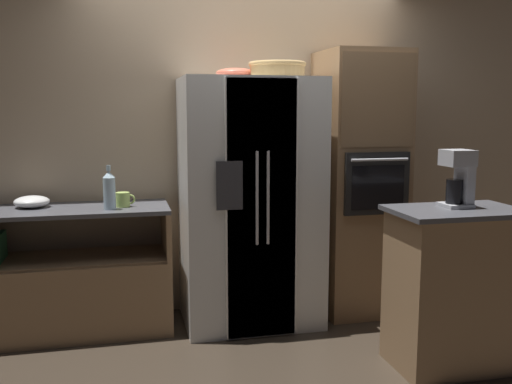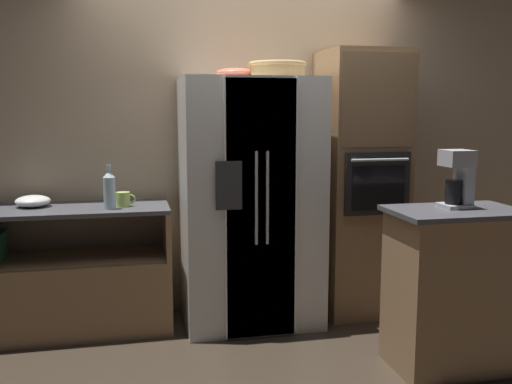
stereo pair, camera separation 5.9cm
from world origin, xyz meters
The scene contains 12 objects.
ground_plane centered at (0.00, 0.00, 0.00)m, with size 20.00×20.00×0.00m, color #382D23.
wall_back centered at (0.00, 0.42, 1.40)m, with size 12.00×0.06×2.80m.
counter_left centered at (-1.32, 0.11, 0.32)m, with size 1.34×0.57×0.90m.
refrigerator centered at (-0.05, 0.03, 0.90)m, with size 0.99×0.76×1.81m.
wall_oven centered at (0.83, 0.08, 1.01)m, with size 0.60×0.68×2.02m.
island_counter centered at (1.00, -1.01, 0.50)m, with size 0.79×0.51×0.99m.
wicker_basket centered at (0.14, -0.02, 1.87)m, with size 0.41×0.41×0.11m.
fruit_bowl centered at (-0.14, 0.10, 1.84)m, with size 0.28×0.28×0.07m.
bottle_tall centered at (-1.05, -0.02, 1.04)m, with size 0.08×0.08×0.31m.
mug centered at (-0.96, 0.07, 0.95)m, with size 0.13×0.10×0.10m.
mixing_bowl centered at (-1.58, 0.19, 0.94)m, with size 0.24×0.24×0.08m.
coffee_maker centered at (1.03, -0.96, 1.18)m, with size 0.16×0.17×0.35m.
Camera 2 is at (-0.90, -4.02, 1.58)m, focal length 40.00 mm.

